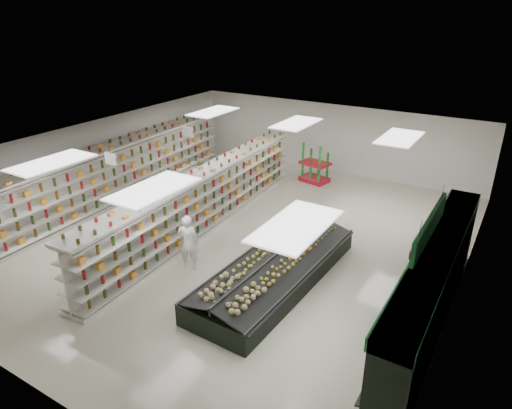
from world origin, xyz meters
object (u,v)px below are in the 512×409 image
Objects in this scene: gondola_center at (204,202)px; shopper_main at (188,242)px; gondola_left at (115,175)px; produce_island at (276,269)px; soda_endcap at (315,165)px; shopper_background at (202,178)px.

shopper_main is (1.29, -2.49, -0.08)m from gondola_center.
gondola_left is 4.61m from gondola_center.
produce_island is (8.53, -1.92, -0.64)m from gondola_left.
gondola_left is 8.21× the size of soda_endcap.
gondola_center is at bearing -103.14° from soda_endcap.
gondola_left is 8.64m from soda_endcap.
soda_endcap is 5.15m from shopper_background.
gondola_center reaches higher than soda_endcap.
soda_endcap is at bearing -114.66° from shopper_main.
soda_endcap is at bearing 73.97° from gondola_center.
shopper_background is (-3.36, -3.90, -0.02)m from soda_endcap.
produce_island is 3.83× the size of soda_endcap.
gondola_center is 3.04m from shopper_background.
shopper_main is (-0.17, -8.76, 0.09)m from soda_endcap.
shopper_background is at bearing 36.99° from gondola_left.
produce_island is at bearing 171.40° from shopper_main.
soda_endcap reaches higher than shopper_background.
gondola_left is 1.10× the size of gondola_center.
shopper_main is at bearing -65.41° from gondola_center.
soda_endcap reaches higher than produce_island.
produce_island is 2.76m from shopper_main.
gondola_center reaches higher than produce_island.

